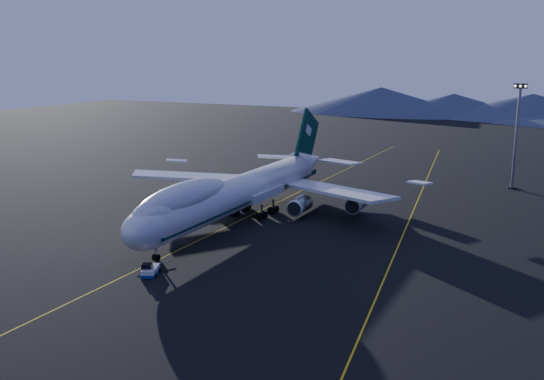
% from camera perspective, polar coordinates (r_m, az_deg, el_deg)
% --- Properties ---
extents(ground, '(500.00, 500.00, 0.00)m').
position_cam_1_polar(ground, '(117.58, -3.02, -2.88)').
color(ground, black).
rests_on(ground, ground).
extents(taxiway_line_main, '(0.25, 220.00, 0.01)m').
position_cam_1_polar(taxiway_line_main, '(117.58, -3.02, -2.87)').
color(taxiway_line_main, gold).
rests_on(taxiway_line_main, ground).
extents(taxiway_line_side, '(28.08, 198.09, 0.01)m').
position_cam_1_polar(taxiway_line_side, '(115.90, 12.54, -3.39)').
color(taxiway_line_side, gold).
rests_on(taxiway_line_side, ground).
extents(boeing_747, '(59.62, 72.43, 19.37)m').
position_cam_1_polar(boeing_747, '(116.21, -3.04, -0.11)').
color(boeing_747, silver).
rests_on(boeing_747, ground).
extents(pushback_tug, '(3.44, 4.48, 1.74)m').
position_cam_1_polar(pushback_tug, '(90.58, -11.36, -7.48)').
color(pushback_tug, silver).
rests_on(pushback_tug, ground).
extents(floodlight_mast, '(3.08, 2.31, 24.93)m').
position_cam_1_polar(floodlight_mast, '(154.93, 22.00, 4.72)').
color(floodlight_mast, black).
rests_on(floodlight_mast, ground).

